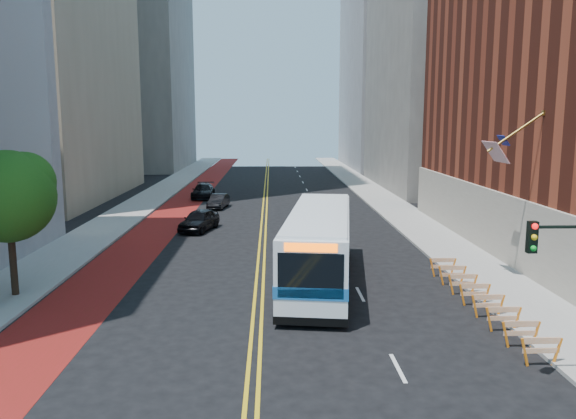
# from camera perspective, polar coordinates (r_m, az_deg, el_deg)

# --- Properties ---
(ground) EXTENTS (160.00, 160.00, 0.00)m
(ground) POSITION_cam_1_polar(r_m,az_deg,el_deg) (21.13, -3.34, -13.66)
(ground) COLOR black
(ground) RESTS_ON ground
(sidewalk_left) EXTENTS (4.00, 140.00, 0.15)m
(sidewalk_left) POSITION_cam_1_polar(r_m,az_deg,el_deg) (51.70, -15.82, -0.25)
(sidewalk_left) COLOR gray
(sidewalk_left) RESTS_ON ground
(sidewalk_right) EXTENTS (4.00, 140.00, 0.15)m
(sidewalk_right) POSITION_cam_1_polar(r_m,az_deg,el_deg) (51.41, 11.09, -0.12)
(sidewalk_right) COLOR gray
(sidewalk_right) RESTS_ON ground
(bus_lane_paint) EXTENTS (3.60, 140.00, 0.01)m
(bus_lane_paint) POSITION_cam_1_polar(r_m,az_deg,el_deg) (50.90, -11.56, -0.31)
(bus_lane_paint) COLOR maroon
(bus_lane_paint) RESTS_ON ground
(center_line_inner) EXTENTS (0.14, 140.00, 0.01)m
(center_line_inner) POSITION_cam_1_polar(r_m,az_deg,el_deg) (50.15, -2.61, -0.27)
(center_line_inner) COLOR gold
(center_line_inner) RESTS_ON ground
(center_line_outer) EXTENTS (0.14, 140.00, 0.01)m
(center_line_outer) POSITION_cam_1_polar(r_m,az_deg,el_deg) (50.15, -2.20, -0.27)
(center_line_outer) COLOR gold
(center_line_outer) RESTS_ON ground
(lane_dashes) EXTENTS (0.14, 98.20, 0.01)m
(lane_dashes) POSITION_cam_1_polar(r_m,az_deg,el_deg) (58.21, 2.42, 1.04)
(lane_dashes) COLOR silver
(lane_dashes) RESTS_ON ground
(midrise_right_near) EXTENTS (18.00, 26.00, 40.00)m
(midrise_right_near) POSITION_cam_1_polar(r_m,az_deg,el_deg) (72.07, 17.28, 18.16)
(midrise_right_near) COLOR slate
(midrise_right_near) RESTS_ON ground
(midrise_right_far) EXTENTS (20.00, 28.00, 55.00)m
(midrise_right_far) POSITION_cam_1_polar(r_m,az_deg,el_deg) (102.09, 12.28, 19.83)
(midrise_right_far) COLOR gray
(midrise_right_far) RESTS_ON ground
(construction_barriers) EXTENTS (1.42, 10.91, 1.00)m
(construction_barriers) POSITION_cam_1_polar(r_m,az_deg,el_deg) (25.72, 19.03, -8.35)
(construction_barriers) COLOR orange
(construction_barriers) RESTS_ON ground
(street_tree) EXTENTS (4.20, 4.20, 6.70)m
(street_tree) POSITION_cam_1_polar(r_m,az_deg,el_deg) (28.32, -26.46, 1.54)
(street_tree) COLOR black
(street_tree) RESTS_ON sidewalk_left
(traffic_signal) EXTENTS (2.21, 0.34, 5.07)m
(traffic_signal) POSITION_cam_1_polar(r_m,az_deg,el_deg) (18.77, 26.45, -5.59)
(traffic_signal) COLOR black
(traffic_signal) RESTS_ON sidewalk_right
(transit_bus) EXTENTS (4.76, 13.74, 3.70)m
(transit_bus) POSITION_cam_1_polar(r_m,az_deg,el_deg) (28.42, 3.23, -3.59)
(transit_bus) COLOR white
(transit_bus) RESTS_ON ground
(car_a) EXTENTS (3.01, 4.99, 1.59)m
(car_a) POSITION_cam_1_polar(r_m,az_deg,el_deg) (42.22, -9.01, -1.07)
(car_a) COLOR black
(car_a) RESTS_ON ground
(car_b) EXTENTS (1.90, 4.06, 1.29)m
(car_b) POSITION_cam_1_polar(r_m,az_deg,el_deg) (52.80, -7.08, 0.84)
(car_b) COLOR black
(car_b) RESTS_ON ground
(car_c) EXTENTS (2.13, 5.21, 1.51)m
(car_c) POSITION_cam_1_polar(r_m,az_deg,el_deg) (59.62, -8.61, 1.86)
(car_c) COLOR black
(car_c) RESTS_ON ground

